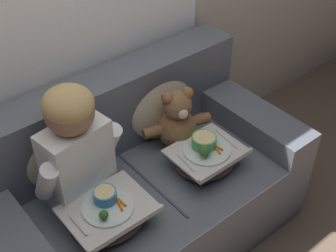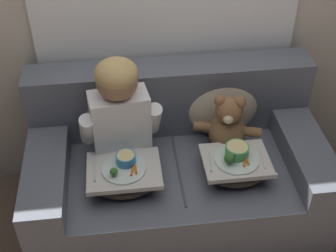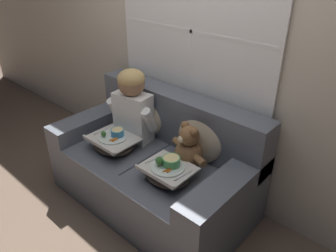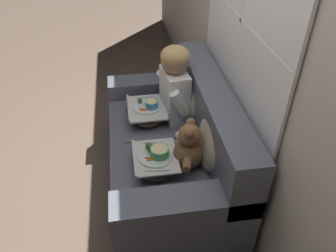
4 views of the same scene
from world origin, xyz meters
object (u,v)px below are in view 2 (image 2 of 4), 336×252
Objects in this scene: throw_pillow_behind_child at (120,111)px; couch at (175,172)px; teddy_bear at (227,127)px; lap_tray_child at (124,176)px; lap_tray_teddy at (236,165)px; throw_pillow_behind_teddy at (223,103)px; child_figure at (119,107)px.

couch is at bearing -32.79° from throw_pillow_behind_child.
lap_tray_child is (-0.60, -0.23, -0.09)m from teddy_bear.
teddy_bear is 1.06× the size of lap_tray_teddy.
teddy_bear is at bearing -90.52° from throw_pillow_behind_teddy.
teddy_bear reaches higher than lap_tray_teddy.
lap_tray_teddy is (0.60, -0.38, -0.14)m from throw_pillow_behind_child.
throw_pillow_behind_child is 1.23× the size of lap_tray_teddy.
couch is at bearing 147.81° from lap_tray_teddy.
throw_pillow_behind_child is at bearing 90.06° from child_figure.
child_figure reaches higher than teddy_bear.
lap_tray_teddy is (-0.00, -0.38, -0.14)m from throw_pillow_behind_teddy.
child_figure reaches higher than couch.
lap_tray_teddy is at bearing -32.49° from throw_pillow_behind_child.
couch is 0.41m from lap_tray_child.
lap_tray_teddy is at bearing -90.04° from throw_pillow_behind_teddy.
child_figure is at bearing -165.76° from throw_pillow_behind_teddy.
throw_pillow_behind_child is at bearing 165.41° from teddy_bear.
throw_pillow_behind_teddy reaches higher than lap_tray_child.
lap_tray_child is at bearing -179.98° from lap_tray_teddy.
throw_pillow_behind_teddy is at bearing 32.51° from lap_tray_child.
throw_pillow_behind_child is 1.14× the size of lap_tray_child.
child_figure is 0.70m from lap_tray_teddy.
lap_tray_child is at bearing -147.77° from couch.
throw_pillow_behind_teddy is 0.16m from teddy_bear.
lap_tray_teddy is (0.60, -0.23, -0.28)m from child_figure.
lap_tray_child is at bearing -159.27° from teddy_bear.
throw_pillow_behind_child is at bearing 180.00° from throw_pillow_behind_teddy.
throw_pillow_behind_child is (-0.30, 0.19, 0.34)m from couch.
throw_pillow_behind_teddy reaches higher than lap_tray_teddy.
teddy_bear is at bearing -0.35° from child_figure.
throw_pillow_behind_child reaches higher than teddy_bear.
teddy_bear is at bearing 90.30° from lap_tray_teddy.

